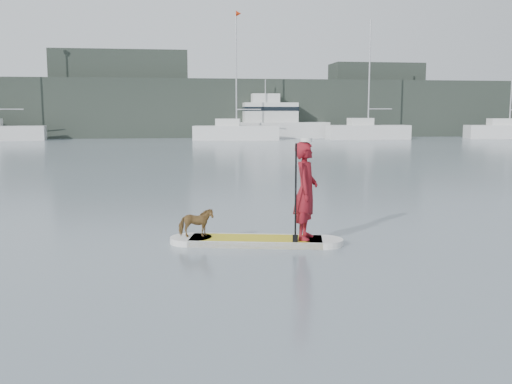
{
  "coord_description": "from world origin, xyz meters",
  "views": [
    {
      "loc": [
        -4.2,
        -8.54,
        2.46
      ],
      "look_at": [
        -2.75,
        1.97,
        1.0
      ],
      "focal_mm": 40.0,
      "sensor_mm": 36.0,
      "label": 1
    }
  ],
  "objects": [
    {
      "name": "shore_building_east",
      "position": [
        18.0,
        54.0,
        4.0
      ],
      "size": [
        10.0,
        4.0,
        8.0
      ],
      "primitive_type": "cube",
      "color": "black",
      "rests_on": "ground"
    },
    {
      "name": "dog",
      "position": [
        -3.88,
        2.21,
        0.4
      ],
      "size": [
        0.67,
        0.33,
        0.55
      ],
      "primitive_type": "imported",
      "rotation": [
        0.0,
        0.0,
        1.63
      ],
      "color": "brown",
      "rests_on": "paddleboard"
    },
    {
      "name": "motor_yacht_a",
      "position": [
        5.69,
        48.85,
        1.65
      ],
      "size": [
        9.84,
        3.18,
        5.88
      ],
      "rotation": [
        0.0,
        0.0,
        -0.02
      ],
      "color": "silver",
      "rests_on": "ground"
    },
    {
      "name": "white_cap",
      "position": [
        -1.84,
        1.77,
        1.98
      ],
      "size": [
        0.22,
        0.22,
        0.07
      ],
      "primitive_type": "cylinder",
      "color": "silver",
      "rests_on": "paddler"
    },
    {
      "name": "paddle",
      "position": [
        -2.09,
        1.51,
        0.8
      ],
      "size": [
        0.1,
        0.3,
        2.0
      ],
      "rotation": [
        0.0,
        0.0,
        -0.21
      ],
      "color": "black",
      "rests_on": "ground"
    },
    {
      "name": "paddleboard",
      "position": [
        -2.75,
        1.97,
        0.06
      ],
      "size": [
        3.24,
        1.32,
        0.12
      ],
      "rotation": [
        0.0,
        0.0,
        -0.21
      ],
      "color": "gold",
      "rests_on": "ground"
    },
    {
      "name": "shore_mass",
      "position": [
        0.0,
        53.0,
        3.0
      ],
      "size": [
        90.0,
        6.0,
        6.0
      ],
      "primitive_type": "cube",
      "color": "black",
      "rests_on": "ground"
    },
    {
      "name": "sailboat_e",
      "position": [
        14.05,
        44.9,
        0.81
      ],
      "size": [
        7.81,
        2.61,
        11.29
      ],
      "rotation": [
        0.0,
        0.0,
        -0.01
      ],
      "color": "silver",
      "rests_on": "ground"
    },
    {
      "name": "shore_building_west",
      "position": [
        -10.0,
        54.0,
        4.5
      ],
      "size": [
        14.0,
        4.0,
        9.0
      ],
      "primitive_type": "cube",
      "color": "black",
      "rests_on": "ground"
    },
    {
      "name": "ground",
      "position": [
        0.0,
        0.0,
        0.0
      ],
      "size": [
        140.0,
        140.0,
        0.0
      ],
      "primitive_type": "plane",
      "color": "slate",
      "rests_on": "ground"
    },
    {
      "name": "sailboat_f",
      "position": [
        28.63,
        44.7,
        0.84
      ],
      "size": [
        8.63,
        3.86,
        12.47
      ],
      "rotation": [
        0.0,
        0.0,
        -0.17
      ],
      "color": "silver",
      "rests_on": "ground"
    },
    {
      "name": "sailboat_d",
      "position": [
        1.25,
        44.91,
        0.84
      ],
      "size": [
        8.29,
        3.72,
        11.78
      ],
      "rotation": [
        0.0,
        0.0,
        -0.16
      ],
      "color": "silver",
      "rests_on": "ground"
    },
    {
      "name": "paddler",
      "position": [
        -1.84,
        1.77,
        1.03
      ],
      "size": [
        0.65,
        0.78,
        1.83
      ],
      "primitive_type": "imported",
      "rotation": [
        0.0,
        0.0,
        1.19
      ],
      "color": "maroon",
      "rests_on": "paddleboard"
    }
  ]
}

